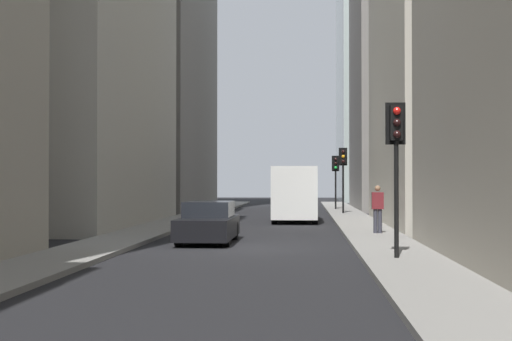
% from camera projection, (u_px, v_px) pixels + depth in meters
% --- Properties ---
extents(ground_plane, '(135.00, 135.00, 0.00)m').
position_uv_depth(ground_plane, '(245.00, 247.00, 22.57)').
color(ground_plane, black).
extents(sidewalk_right, '(90.00, 2.20, 0.14)m').
position_uv_depth(sidewalk_right, '(107.00, 244.00, 22.89)').
color(sidewalk_right, gray).
rests_on(sidewalk_right, ground_plane).
extents(sidewalk_left, '(90.00, 2.20, 0.14)m').
position_uv_depth(sidewalk_left, '(387.00, 246.00, 22.26)').
color(sidewalk_left, gray).
rests_on(sidewalk_left, ground_plane).
extents(building_left_far, '(13.08, 10.00, 20.20)m').
position_uv_depth(building_left_far, '(423.00, 73.00, 52.07)').
color(building_left_far, gray).
rests_on(building_left_far, ground_plane).
extents(building_right_midfar, '(15.63, 10.50, 20.27)m').
position_uv_depth(building_right_midfar, '(44.00, 14.00, 33.75)').
color(building_right_midfar, '#B7B2A5').
rests_on(building_right_midfar, ground_plane).
extents(delivery_truck, '(6.46, 2.25, 2.84)m').
position_uv_depth(delivery_truck, '(295.00, 194.00, 36.84)').
color(delivery_truck, silver).
rests_on(delivery_truck, ground_plane).
extents(sedan_black, '(4.30, 1.78, 1.42)m').
position_uv_depth(sedan_black, '(208.00, 223.00, 24.20)').
color(sedan_black, black).
rests_on(sedan_black, ground_plane).
extents(traffic_light_foreground, '(0.43, 0.52, 4.04)m').
position_uv_depth(traffic_light_foreground, '(396.00, 143.00, 18.21)').
color(traffic_light_foreground, black).
rests_on(traffic_light_foreground, sidewalk_left).
extents(traffic_light_midblock, '(0.43, 0.52, 4.04)m').
position_uv_depth(traffic_light_midblock, '(343.00, 165.00, 43.37)').
color(traffic_light_midblock, black).
rests_on(traffic_light_midblock, sidewalk_left).
extents(traffic_light_far_junction, '(0.43, 0.52, 3.77)m').
position_uv_depth(traffic_light_far_junction, '(336.00, 170.00, 49.75)').
color(traffic_light_far_junction, black).
rests_on(traffic_light_far_junction, sidewalk_left).
extents(pedestrian, '(0.26, 0.44, 1.81)m').
position_uv_depth(pedestrian, '(378.00, 207.00, 26.72)').
color(pedestrian, '#33333D').
rests_on(pedestrian, sidewalk_left).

